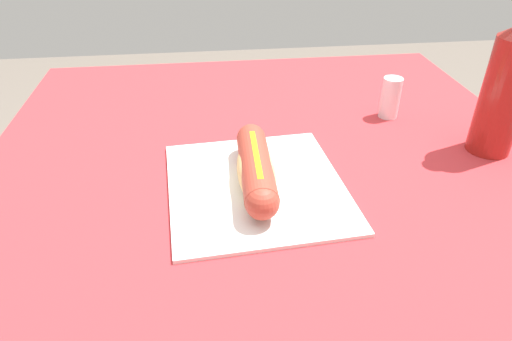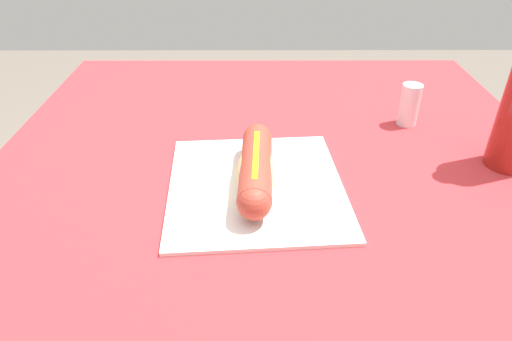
% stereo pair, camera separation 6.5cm
% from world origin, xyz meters
% --- Properties ---
extents(dining_table, '(1.07, 0.94, 0.77)m').
position_xyz_m(dining_table, '(0.00, 0.00, 0.63)').
color(dining_table, brown).
rests_on(dining_table, ground).
extents(paper_wrapper, '(0.29, 0.27, 0.01)m').
position_xyz_m(paper_wrapper, '(-0.02, 0.03, 0.77)').
color(paper_wrapper, silver).
rests_on(paper_wrapper, dining_table).
extents(hot_dog, '(0.22, 0.06, 0.05)m').
position_xyz_m(hot_dog, '(-0.02, 0.03, 0.80)').
color(hot_dog, '#E5BC75').
rests_on(hot_dog, paper_wrapper).
extents(salt_shaker, '(0.04, 0.04, 0.08)m').
position_xyz_m(salt_shaker, '(0.18, -0.25, 0.81)').
color(salt_shaker, silver).
rests_on(salt_shaker, dining_table).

